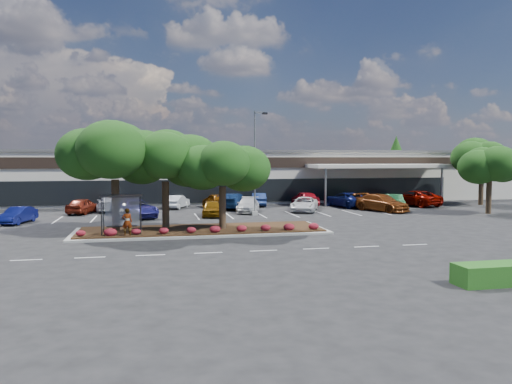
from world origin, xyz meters
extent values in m
plane|color=black|center=(0.00, 0.00, 0.00)|extent=(160.00, 160.00, 0.00)
cube|color=beige|center=(0.00, 34.00, 3.00)|extent=(80.00, 20.00, 6.00)
cube|color=#4C4C4E|center=(0.00, 34.00, 6.10)|extent=(80.40, 20.40, 0.30)
cube|color=black|center=(0.00, 23.95, 4.80)|extent=(80.00, 0.25, 1.20)
cube|color=black|center=(0.00, 23.95, 1.60)|extent=(60.00, 0.18, 2.60)
cube|color=#B70D1C|center=(-6.00, 23.88, 4.80)|extent=(6.00, 0.12, 1.00)
cube|color=beige|center=(20.00, 21.50, 4.40)|extent=(16.00, 5.00, 0.40)
cylinder|color=gray|center=(13.00, 19.50, 2.10)|extent=(0.24, 0.24, 4.20)
cylinder|color=gray|center=(27.00, 19.50, 2.10)|extent=(0.24, 0.24, 4.20)
cube|color=gray|center=(-2.00, 4.00, 0.07)|extent=(18.00, 6.00, 0.15)
cube|color=#3F2713|center=(-2.00, 4.00, 0.20)|extent=(17.20, 5.20, 0.12)
cube|color=silver|center=(-12.00, -4.00, 0.01)|extent=(1.60, 0.12, 0.01)
cube|color=silver|center=(-8.80, -4.00, 0.01)|extent=(1.60, 0.12, 0.01)
cube|color=silver|center=(-5.60, -4.00, 0.01)|extent=(1.60, 0.12, 0.01)
cube|color=silver|center=(-2.40, -4.00, 0.01)|extent=(1.60, 0.12, 0.01)
cube|color=silver|center=(0.80, -4.00, 0.01)|extent=(1.60, 0.12, 0.01)
cube|color=silver|center=(4.00, -4.00, 0.01)|extent=(1.60, 0.12, 0.01)
cube|color=silver|center=(7.20, -4.00, 0.01)|extent=(1.60, 0.12, 0.01)
cube|color=silver|center=(10.40, -4.00, 0.01)|extent=(1.60, 0.12, 0.01)
cube|color=silver|center=(-16.50, 13.50, 0.01)|extent=(0.12, 5.00, 0.01)
cube|color=silver|center=(-13.50, 13.50, 0.01)|extent=(0.12, 5.00, 0.01)
cube|color=silver|center=(-10.50, 13.50, 0.01)|extent=(0.12, 5.00, 0.01)
cube|color=silver|center=(-7.50, 13.50, 0.01)|extent=(0.12, 5.00, 0.01)
cube|color=silver|center=(-4.50, 13.50, 0.01)|extent=(0.12, 5.00, 0.01)
cube|color=silver|center=(-1.50, 13.50, 0.01)|extent=(0.12, 5.00, 0.01)
cube|color=silver|center=(1.50, 13.50, 0.01)|extent=(0.12, 5.00, 0.01)
cube|color=silver|center=(4.50, 13.50, 0.01)|extent=(0.12, 5.00, 0.01)
cube|color=silver|center=(7.50, 13.50, 0.01)|extent=(0.12, 5.00, 0.01)
cube|color=silver|center=(10.50, 13.50, 0.01)|extent=(0.12, 5.00, 0.01)
cube|color=silver|center=(13.50, 13.50, 0.01)|extent=(0.12, 5.00, 0.01)
cube|color=silver|center=(16.50, 13.50, 0.01)|extent=(0.12, 5.00, 0.01)
cylinder|color=black|center=(-8.75, 3.45, 1.51)|extent=(0.08, 0.08, 2.50)
cylinder|color=black|center=(-6.25, 3.45, 1.51)|extent=(0.08, 0.08, 2.50)
cylinder|color=black|center=(-8.75, 2.15, 1.51)|extent=(0.08, 0.08, 2.50)
cylinder|color=black|center=(-6.25, 2.15, 1.51)|extent=(0.08, 0.08, 2.50)
cube|color=black|center=(-7.50, 2.80, 2.80)|extent=(2.75, 1.55, 0.10)
cube|color=silver|center=(-7.50, 3.45, 1.63)|extent=(2.30, 0.03, 2.00)
cube|color=black|center=(-7.50, 3.05, 0.71)|extent=(2.00, 0.35, 0.06)
cone|color=#1B3C13|center=(34.00, 44.00, 4.50)|extent=(3.96, 3.96, 9.00)
imported|color=#594C47|center=(-7.10, 1.74, 1.16)|extent=(0.69, 0.48, 1.81)
cube|color=gray|center=(3.86, 13.28, 0.20)|extent=(0.50, 0.50, 0.40)
cylinder|color=gray|center=(3.86, 13.28, 5.02)|extent=(0.14, 0.14, 9.25)
cube|color=gray|center=(4.28, 13.43, 9.50)|extent=(0.92, 0.50, 0.14)
cube|color=black|center=(4.76, 13.59, 9.43)|extent=(0.52, 0.43, 0.18)
imported|color=#0B1153|center=(-16.23, 11.77, 0.67)|extent=(2.43, 4.32, 1.35)
imported|color=navy|center=(-6.99, 13.87, 0.81)|extent=(4.84, 6.42, 1.62)
imported|color=silver|center=(-7.39, 14.48, 0.75)|extent=(2.93, 4.74, 1.51)
imported|color=#704607|center=(-0.12, 13.44, 0.74)|extent=(2.34, 4.54, 1.48)
imported|color=silver|center=(3.73, 15.91, 0.72)|extent=(3.29, 5.29, 1.43)
imported|color=white|center=(9.38, 15.59, 0.72)|extent=(4.24, 5.67, 1.43)
imported|color=#692E0E|center=(17.02, 14.16, 0.86)|extent=(4.61, 6.36, 1.71)
imported|color=#144122|center=(18.80, 15.09, 0.80)|extent=(3.11, 5.13, 1.60)
imported|color=maroon|center=(-12.01, 18.11, 0.76)|extent=(2.98, 4.77, 1.51)
imported|color=silver|center=(-9.73, 19.62, 0.74)|extent=(2.14, 5.10, 1.47)
imported|color=silver|center=(-2.87, 21.36, 0.69)|extent=(2.94, 4.41, 1.37)
imported|color=#632F02|center=(1.16, 20.77, 0.79)|extent=(2.83, 4.91, 1.57)
imported|color=navy|center=(2.99, 19.72, 0.83)|extent=(4.51, 6.17, 1.66)
imported|color=navy|center=(6.09, 22.06, 0.73)|extent=(2.23, 4.62, 1.46)
imported|color=maroon|center=(11.06, 20.68, 0.83)|extent=(2.21, 4.97, 1.66)
imported|color=navy|center=(15.21, 19.02, 0.80)|extent=(4.10, 6.26, 1.60)
imported|color=#770800|center=(23.07, 18.58, 0.86)|extent=(4.62, 6.76, 1.72)
camera|label=1|loc=(-5.47, -31.83, 5.40)|focal=35.00mm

